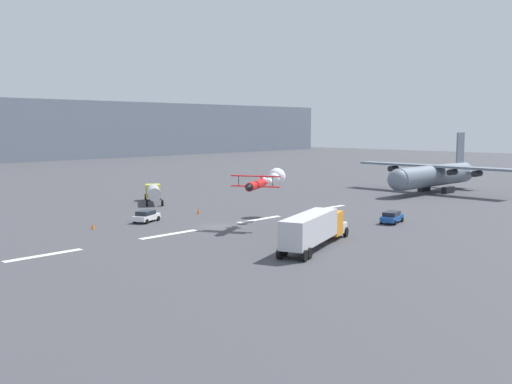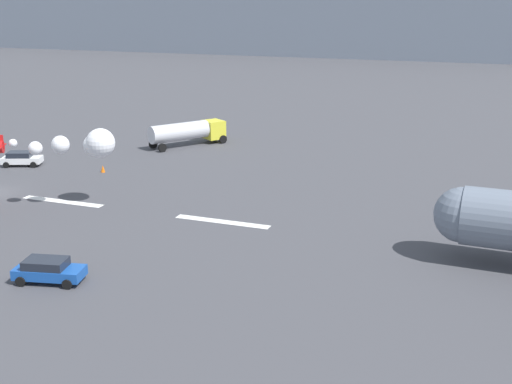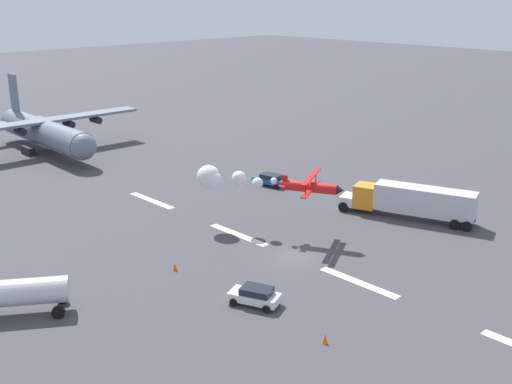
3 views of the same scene
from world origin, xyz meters
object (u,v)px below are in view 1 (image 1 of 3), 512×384
(airport_staff_sedan, at_px, (146,216))
(stunt_biplane_red, at_px, (271,179))
(traffic_cone_near, at_px, (93,226))
(followme_car_yellow, at_px, (392,217))
(fuel_tanker_truck, at_px, (153,192))
(cargo_transport_plane, at_px, (431,175))
(traffic_cone_far, at_px, (199,211))
(semi_truck_orange, at_px, (314,228))

(airport_staff_sedan, bearing_deg, stunt_biplane_red, -38.18)
(traffic_cone_near, bearing_deg, followme_car_yellow, -39.54)
(fuel_tanker_truck, bearing_deg, cargo_transport_plane, -30.35)
(airport_staff_sedan, bearing_deg, cargo_transport_plane, -10.89)
(traffic_cone_far, bearing_deg, airport_staff_sedan, -175.72)
(traffic_cone_near, height_order, traffic_cone_far, same)
(fuel_tanker_truck, distance_m, airport_staff_sedan, 19.47)
(stunt_biplane_red, distance_m, followme_car_yellow, 16.58)
(stunt_biplane_red, relative_size, followme_car_yellow, 3.03)
(cargo_transport_plane, xyz_separation_m, stunt_biplane_red, (-43.63, 0.66, 2.06))
(stunt_biplane_red, bearing_deg, traffic_cone_near, 152.61)
(stunt_biplane_red, relative_size, airport_staff_sedan, 3.16)
(fuel_tanker_truck, relative_size, traffic_cone_far, 12.36)
(semi_truck_orange, distance_m, fuel_tanker_truck, 42.36)
(cargo_transport_plane, bearing_deg, traffic_cone_far, 166.13)
(semi_truck_orange, relative_size, followme_car_yellow, 3.19)
(semi_truck_orange, relative_size, airport_staff_sedan, 3.33)
(traffic_cone_near, relative_size, traffic_cone_far, 1.00)
(stunt_biplane_red, xyz_separation_m, semi_truck_orange, (-10.76, -15.83, -3.30))
(followme_car_yellow, bearing_deg, cargo_transport_plane, 20.00)
(semi_truck_orange, height_order, traffic_cone_near, semi_truck_orange)
(followme_car_yellow, xyz_separation_m, airport_staff_sedan, (-21.59, 23.66, -0.00))
(cargo_transport_plane, height_order, airport_staff_sedan, cargo_transport_plane)
(cargo_transport_plane, distance_m, semi_truck_orange, 56.48)
(cargo_transport_plane, relative_size, fuel_tanker_truck, 3.37)
(cargo_transport_plane, xyz_separation_m, airport_staff_sedan, (-56.66, 10.90, -2.56))
(stunt_biplane_red, bearing_deg, traffic_cone_far, 107.34)
(cargo_transport_plane, distance_m, fuel_tanker_truck, 51.45)
(stunt_biplane_red, xyz_separation_m, followme_car_yellow, (8.57, -13.42, -4.62))
(followme_car_yellow, bearing_deg, fuel_tanker_truck, 103.51)
(cargo_transport_plane, bearing_deg, fuel_tanker_truck, 149.65)
(cargo_transport_plane, height_order, traffic_cone_far, cargo_transport_plane)
(cargo_transport_plane, relative_size, airport_staff_sedan, 7.04)
(airport_staff_sedan, bearing_deg, semi_truck_orange, -85.04)
(followme_car_yellow, bearing_deg, traffic_cone_far, 116.19)
(traffic_cone_near, bearing_deg, semi_truck_orange, -69.57)
(fuel_tanker_truck, bearing_deg, semi_truck_orange, -103.68)
(followme_car_yellow, relative_size, traffic_cone_far, 6.18)
(fuel_tanker_truck, xyz_separation_m, traffic_cone_near, (-19.90, -14.63, -1.37))
(cargo_transport_plane, relative_size, traffic_cone_near, 41.68)
(traffic_cone_near, distance_m, traffic_cone_far, 17.22)
(stunt_biplane_red, relative_size, traffic_cone_far, 18.70)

